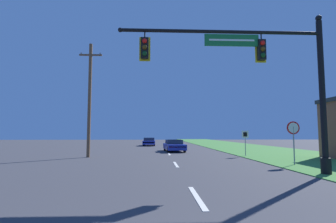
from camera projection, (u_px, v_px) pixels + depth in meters
grass_verge_right at (252, 149)px, 31.86m from camera, size 10.00×110.00×0.04m
road_center_line at (169, 154)px, 23.42m from camera, size 0.16×34.80×0.01m
signal_mast at (271, 75)px, 11.89m from camera, size 9.53×0.47×7.31m
car_ahead at (174, 146)px, 27.09m from camera, size 2.17×4.65×1.19m
far_car at (149, 142)px, 40.24m from camera, size 1.82×4.70×1.19m
stop_sign at (293, 133)px, 15.30m from camera, size 0.76×0.07×2.50m
route_sign_post at (245, 137)px, 21.23m from camera, size 0.55×0.06×2.03m
utility_pole_near at (90, 98)px, 20.63m from camera, size 1.80×0.26×9.00m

